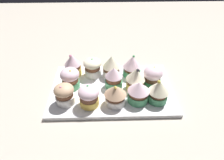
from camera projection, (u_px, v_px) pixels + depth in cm
name	position (u px, v px, depth cm)	size (l,w,h in cm)	color
ground_plane	(112.00, 94.00, 67.58)	(180.00, 180.00, 3.00)	#B2A899
baking_tray	(112.00, 89.00, 66.29)	(38.31, 24.84, 1.20)	silver
cupcake_0	(64.00, 94.00, 58.59)	(5.66, 5.66, 6.55)	white
cupcake_1	(89.00, 96.00, 57.91)	(6.03, 6.03, 6.68)	#EFC651
cupcake_2	(115.00, 95.00, 58.17)	(6.26, 6.26, 6.78)	white
cupcake_3	(138.00, 92.00, 58.97)	(6.28, 6.28, 6.79)	#4C9E6B
cupcake_4	(159.00, 91.00, 58.77)	(6.11, 6.11, 7.57)	#4C9E6B
cupcake_5	(70.00, 78.00, 64.00)	(5.96, 5.96, 7.04)	#4C9E6B
cupcake_6	(114.00, 77.00, 64.18)	(5.46, 5.46, 7.07)	#4C9E6B
cupcake_7	(136.00, 79.00, 63.11)	(6.02, 6.02, 7.82)	#EFC651
cupcake_8	(153.00, 76.00, 64.62)	(5.96, 5.96, 7.24)	#4C9E6B
cupcake_9	(73.00, 65.00, 69.15)	(5.42, 5.42, 8.06)	#EFC651
cupcake_10	(93.00, 67.00, 69.16)	(6.09, 6.09, 6.63)	white
cupcake_11	(112.00, 66.00, 68.61)	(6.00, 6.00, 7.61)	white
cupcake_12	(132.00, 66.00, 68.77)	(6.14, 6.14, 7.68)	#4C9E6B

